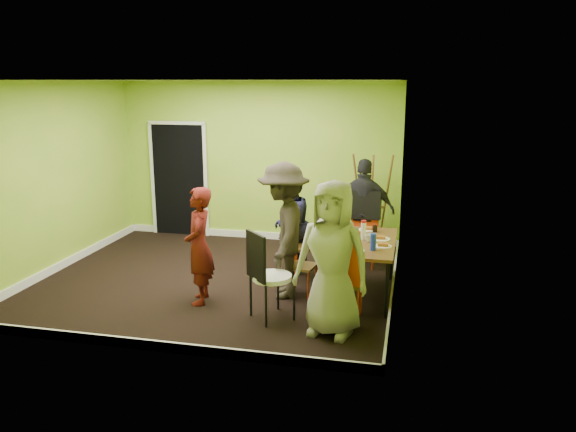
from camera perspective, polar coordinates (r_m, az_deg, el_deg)
name	(u,v)px	position (r m, az deg, el deg)	size (l,w,h in m)	color
ground	(218,279)	(8.21, -7.14, -6.41)	(5.00, 5.00, 0.00)	black
room_walls	(215,212)	(7.98, -7.41, 0.39)	(5.04, 4.54, 2.82)	#87B82F
dining_table	(361,245)	(7.43, 7.38, -2.92)	(0.90, 1.50, 0.75)	black
chair_left_far	(301,240)	(8.04, 1.33, -2.49)	(0.54, 0.54, 1.01)	red
chair_left_near	(297,259)	(7.48, 0.89, -4.44)	(0.41, 0.41, 0.85)	red
chair_back_end	(365,213)	(8.80, 7.85, 0.35)	(0.49, 0.57, 1.13)	red
chair_front_end	(344,276)	(6.60, 5.70, -6.06)	(0.43, 0.44, 1.04)	red
chair_bentwood	(266,272)	(6.65, -2.21, -5.66)	(0.60, 0.60, 1.09)	black
easel	(372,204)	(9.28, 8.51, 1.17)	(0.67, 0.63, 1.66)	brown
plate_near_left	(345,231)	(7.86, 5.78, -1.50)	(0.26, 0.26, 0.01)	white
plate_near_right	(340,248)	(7.07, 5.26, -3.22)	(0.23, 0.23, 0.01)	white
plate_far_back	(367,230)	(7.96, 8.06, -1.39)	(0.24, 0.24, 0.01)	white
plate_far_front	(355,251)	(6.97, 6.81, -3.51)	(0.24, 0.24, 0.01)	white
plate_wall_back	(380,239)	(7.52, 9.36, -2.32)	(0.26, 0.26, 0.01)	white
plate_wall_front	(383,246)	(7.20, 9.62, -3.05)	(0.22, 0.22, 0.01)	white
thermos	(363,231)	(7.45, 7.67, -1.54)	(0.07, 0.07, 0.23)	white
blue_bottle	(373,242)	(7.01, 8.65, -2.62)	(0.07, 0.07, 0.21)	#1933BC
orange_bottle	(359,234)	(7.56, 7.26, -1.86)	(0.03, 0.03, 0.09)	red
glass_mid	(355,233)	(7.63, 6.78, -1.70)	(0.06, 0.06, 0.09)	black
glass_back	(375,229)	(7.87, 8.81, -1.28)	(0.07, 0.07, 0.09)	black
glass_front	(359,249)	(6.88, 7.23, -3.39)	(0.06, 0.06, 0.10)	black
cup_a	(344,242)	(7.19, 5.74, -2.64)	(0.11, 0.11, 0.09)	white
cup_b	(368,238)	(7.39, 8.17, -2.22)	(0.10, 0.10, 0.10)	white
person_standing	(199,246)	(7.21, -9.02, -3.02)	(0.55, 0.36, 1.51)	#54120E
person_left_far	(290,224)	(8.23, 0.23, -0.77)	(0.73, 0.57, 1.50)	black
person_left_near	(283,231)	(7.30, -0.46, -1.49)	(1.16, 0.67, 1.79)	#2A241C
person_back_end	(364,210)	(8.93, 7.76, 0.62)	(0.95, 0.39, 1.62)	black
person_front_end	(332,259)	(6.23, 4.52, -4.35)	(0.86, 0.56, 1.76)	gray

